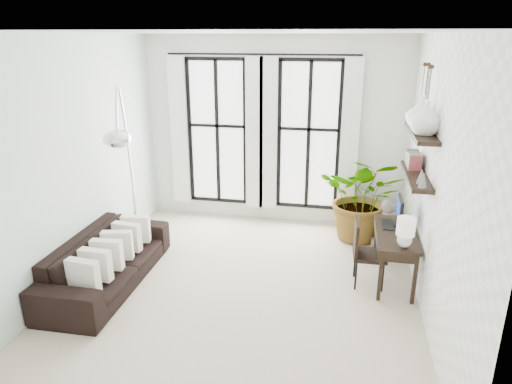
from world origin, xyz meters
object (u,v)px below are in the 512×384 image
(desk_chair, at_px, (364,249))
(arc_lamp, at_px, (122,130))
(desk, at_px, (396,236))
(buddha, at_px, (386,227))
(plant, at_px, (363,198))
(sofa, at_px, (107,260))

(desk_chair, height_order, arc_lamp, arc_lamp)
(desk_chair, bearing_deg, arc_lamp, 179.44)
(desk, xyz_separation_m, buddha, (-0.02, 1.15, -0.35))
(desk_chair, distance_m, buddha, 1.33)
(plant, bearing_deg, sofa, -147.69)
(arc_lamp, bearing_deg, sofa, -100.14)
(plant, relative_size, desk_chair, 1.59)
(sofa, height_order, arc_lamp, arc_lamp)
(arc_lamp, bearing_deg, desk_chair, 1.34)
(sofa, height_order, desk_chair, desk_chair)
(desk, relative_size, buddha, 1.55)
(arc_lamp, height_order, buddha, arc_lamp)
(sofa, xyz_separation_m, arc_lamp, (0.10, 0.58, 1.64))
(desk, xyz_separation_m, desk_chair, (-0.41, -0.11, -0.17))
(desk, height_order, desk_chair, desk)
(plant, distance_m, desk, 1.41)
(desk_chair, xyz_separation_m, buddha, (0.39, 1.26, -0.19))
(buddha, bearing_deg, desk, -89.08)
(desk_chair, bearing_deg, buddha, 70.95)
(desk_chair, bearing_deg, desk, 13.55)
(plant, height_order, desk, plant)
(sofa, distance_m, desk_chair, 3.41)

